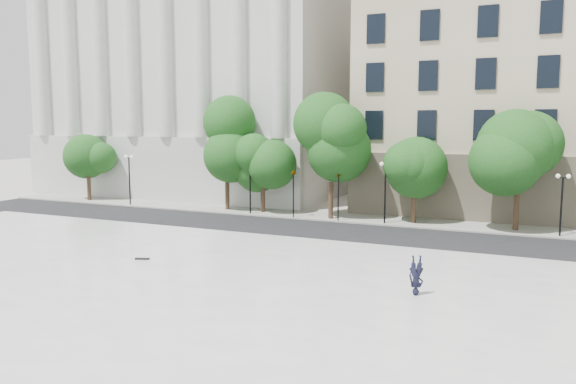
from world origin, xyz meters
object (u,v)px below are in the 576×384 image
Objects in this scene: traffic_light_west at (293,170)px; person_lying at (416,290)px; traffic_light_east at (339,172)px; skateboard at (142,259)px.

person_lying is (12.58, -16.84, -3.02)m from traffic_light_west.
traffic_light_east reaches higher than person_lying.
traffic_light_east is at bearing 95.62° from person_lying.
traffic_light_west is 21.24m from person_lying.
traffic_light_east is 19.33m from person_lying.
traffic_light_east reaches higher than skateboard.
traffic_light_west is 16.88m from skateboard.
traffic_light_east is 5.87× the size of skateboard.
traffic_light_east is at bearing 54.05° from skateboard.
person_lying is at bearing -53.24° from traffic_light_west.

